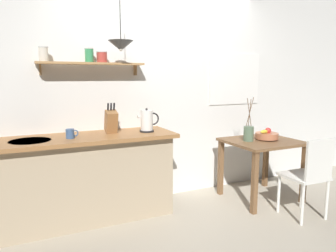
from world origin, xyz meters
TOP-DOWN VIEW (x-y plane):
  - ground_plane at (0.00, 0.00)m, footprint 14.00×14.00m
  - back_wall at (0.20, 0.65)m, footprint 6.80×0.11m
  - kitchen_counter at (-1.00, 0.32)m, footprint 1.83×0.63m
  - wall_shelf at (-0.92, 0.49)m, footprint 1.11×0.20m
  - dining_table at (1.05, 0.01)m, footprint 0.84×0.75m
  - dining_chair_near at (1.11, -0.65)m, footprint 0.41×0.41m
  - fruit_bowl at (1.12, 0.02)m, footprint 0.27×0.27m
  - twig_vase at (0.87, 0.05)m, footprint 0.12×0.12m
  - electric_kettle at (-0.34, 0.27)m, footprint 0.25×0.15m
  - knife_block at (-0.72, 0.35)m, footprint 0.12×0.18m
  - coffee_mug_by_sink at (-1.15, 0.24)m, footprint 0.12×0.08m
  - pendant_lamp at (-0.62, 0.27)m, footprint 0.26×0.26m

SIDE VIEW (x-z plane):
  - ground_plane at x=0.00m, z-range 0.00..0.00m
  - kitchen_counter at x=-1.00m, z-range 0.01..0.91m
  - dining_chair_near at x=1.11m, z-range 0.06..0.93m
  - dining_table at x=1.05m, z-range 0.24..0.97m
  - fruit_bowl at x=1.12m, z-range 0.71..0.86m
  - twig_vase at x=0.87m, z-range 0.57..1.09m
  - coffee_mug_by_sink at x=-1.15m, z-range 0.90..0.99m
  - electric_kettle at x=-0.34m, z-range 0.89..1.15m
  - knife_block at x=-0.72m, z-range 0.87..1.19m
  - back_wall at x=0.20m, z-range 0.00..2.70m
  - wall_shelf at x=-0.92m, z-range 1.52..1.80m
  - pendant_lamp at x=-0.62m, z-range 1.55..2.06m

